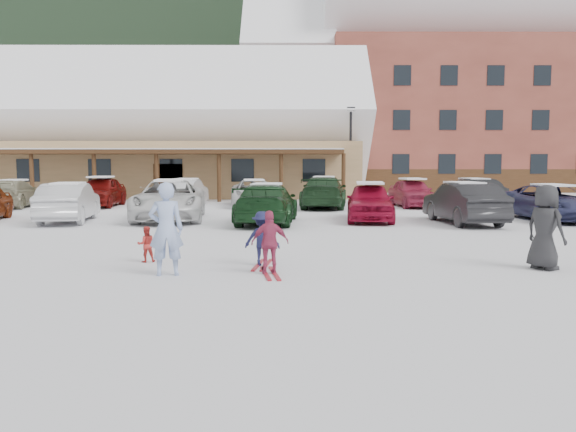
{
  "coord_description": "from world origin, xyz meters",
  "views": [
    {
      "loc": [
        0.24,
        -11.67,
        2.17
      ],
      "look_at": [
        0.3,
        1.0,
        1.0
      ],
      "focal_mm": 35.0,
      "sensor_mm": 36.0,
      "label": 1
    }
  ],
  "objects_px": {
    "parked_car_3": "(267,204)",
    "parked_car_4": "(370,202)",
    "child_magenta": "(270,242)",
    "adult_skier": "(166,229)",
    "parked_car_7": "(13,194)",
    "parked_car_12": "(412,193)",
    "parked_car_9": "(186,192)",
    "parked_car_13": "(474,193)",
    "alpine_hotel": "(446,90)",
    "parked_car_2": "(169,200)",
    "parked_car_1": "(69,203)",
    "parked_car_10": "(254,193)",
    "lamp_post": "(351,147)",
    "child_navy": "(262,239)",
    "parked_car_8": "(101,192)",
    "parked_car_11": "(324,192)",
    "day_lodge": "(154,139)",
    "parked_car_5": "(464,203)",
    "parked_car_6": "(552,203)",
    "bystander_dark": "(545,227)",
    "toddler_red": "(146,244)"
  },
  "relations": [
    {
      "from": "adult_skier",
      "to": "parked_car_7",
      "type": "distance_m",
      "value": 20.82
    },
    {
      "from": "child_magenta",
      "to": "parked_car_7",
      "type": "distance_m",
      "value": 21.9
    },
    {
      "from": "child_magenta",
      "to": "parked_car_5",
      "type": "xyz_separation_m",
      "value": [
        6.84,
        9.51,
        0.12
      ]
    },
    {
      "from": "parked_car_1",
      "to": "parked_car_12",
      "type": "distance_m",
      "value": 16.43
    },
    {
      "from": "adult_skier",
      "to": "parked_car_1",
      "type": "bearing_deg",
      "value": -69.91
    },
    {
      "from": "toddler_red",
      "to": "parked_car_5",
      "type": "bearing_deg",
      "value": -161.05
    },
    {
      "from": "lamp_post",
      "to": "child_navy",
      "type": "bearing_deg",
      "value": -101.12
    },
    {
      "from": "bystander_dark",
      "to": "parked_car_2",
      "type": "height_order",
      "value": "bystander_dark"
    },
    {
      "from": "parked_car_2",
      "to": "parked_car_6",
      "type": "distance_m",
      "value": 14.88
    },
    {
      "from": "lamp_post",
      "to": "parked_car_12",
      "type": "distance_m",
      "value": 7.34
    },
    {
      "from": "alpine_hotel",
      "to": "parked_car_13",
      "type": "xyz_separation_m",
      "value": [
        -4.46,
        -21.25,
        -7.91
      ]
    },
    {
      "from": "adult_skier",
      "to": "parked_car_8",
      "type": "bearing_deg",
      "value": -77.87
    },
    {
      "from": "bystander_dark",
      "to": "parked_car_5",
      "type": "xyz_separation_m",
      "value": [
        1.18,
        9.02,
        -0.13
      ]
    },
    {
      "from": "day_lodge",
      "to": "alpine_hotel",
      "type": "relative_size",
      "value": 0.93
    },
    {
      "from": "parked_car_4",
      "to": "parked_car_7",
      "type": "relative_size",
      "value": 0.9
    },
    {
      "from": "alpine_hotel",
      "to": "parked_car_3",
      "type": "height_order",
      "value": "alpine_hotel"
    },
    {
      "from": "alpine_hotel",
      "to": "parked_car_10",
      "type": "bearing_deg",
      "value": -126.99
    },
    {
      "from": "adult_skier",
      "to": "child_magenta",
      "type": "relative_size",
      "value": 1.45
    },
    {
      "from": "parked_car_9",
      "to": "parked_car_13",
      "type": "bearing_deg",
      "value": -178.72
    },
    {
      "from": "toddler_red",
      "to": "parked_car_7",
      "type": "relative_size",
      "value": 0.17
    },
    {
      "from": "parked_car_2",
      "to": "parked_car_8",
      "type": "bearing_deg",
      "value": 118.87
    },
    {
      "from": "parked_car_1",
      "to": "child_magenta",
      "type": "bearing_deg",
      "value": 118.91
    },
    {
      "from": "toddler_red",
      "to": "parked_car_5",
      "type": "xyz_separation_m",
      "value": [
        9.63,
        8.13,
        0.35
      ]
    },
    {
      "from": "child_navy",
      "to": "parked_car_2",
      "type": "xyz_separation_m",
      "value": [
        -4.03,
        9.93,
        0.2
      ]
    },
    {
      "from": "child_magenta",
      "to": "adult_skier",
      "type": "bearing_deg",
      "value": -5.18
    },
    {
      "from": "parked_car_3",
      "to": "parked_car_4",
      "type": "relative_size",
      "value": 1.16
    },
    {
      "from": "parked_car_1",
      "to": "parked_car_7",
      "type": "bearing_deg",
      "value": -61.04
    },
    {
      "from": "parked_car_1",
      "to": "parked_car_2",
      "type": "height_order",
      "value": "parked_car_2"
    },
    {
      "from": "day_lodge",
      "to": "child_magenta",
      "type": "xyz_separation_m",
      "value": [
        8.94,
        -28.66,
        -3.31
      ]
    },
    {
      "from": "parked_car_11",
      "to": "parked_car_3",
      "type": "bearing_deg",
      "value": 77.5
    },
    {
      "from": "child_navy",
      "to": "parked_car_8",
      "type": "distance_m",
      "value": 19.19
    },
    {
      "from": "parked_car_4",
      "to": "parked_car_13",
      "type": "distance_m",
      "value": 9.39
    },
    {
      "from": "parked_car_3",
      "to": "parked_car_13",
      "type": "xyz_separation_m",
      "value": [
        10.25,
        7.89,
        -0.0
      ]
    },
    {
      "from": "toddler_red",
      "to": "parked_car_9",
      "type": "bearing_deg",
      "value": -104.11
    },
    {
      "from": "parked_car_2",
      "to": "parked_car_13",
      "type": "distance_m",
      "value": 15.55
    },
    {
      "from": "parked_car_10",
      "to": "parked_car_11",
      "type": "relative_size",
      "value": 0.93
    },
    {
      "from": "day_lodge",
      "to": "parked_car_2",
      "type": "xyz_separation_m",
      "value": [
        4.72,
        -17.8,
        -3.16
      ]
    },
    {
      "from": "bystander_dark",
      "to": "parked_car_12",
      "type": "xyz_separation_m",
      "value": [
        1.12,
        17.12,
        -0.15
      ]
    },
    {
      "from": "adult_skier",
      "to": "parked_car_9",
      "type": "distance_m",
      "value": 18.52
    },
    {
      "from": "parked_car_7",
      "to": "parked_car_12",
      "type": "relative_size",
      "value": 1.13
    },
    {
      "from": "parked_car_6",
      "to": "parked_car_7",
      "type": "relative_size",
      "value": 1.04
    },
    {
      "from": "alpine_hotel",
      "to": "parked_car_6",
      "type": "relative_size",
      "value": 6.34
    },
    {
      "from": "alpine_hotel",
      "to": "child_navy",
      "type": "relative_size",
      "value": 26.94
    },
    {
      "from": "bystander_dark",
      "to": "day_lodge",
      "type": "bearing_deg",
      "value": -1.26
    },
    {
      "from": "parked_car_3",
      "to": "parked_car_12",
      "type": "bearing_deg",
      "value": -127.02
    },
    {
      "from": "alpine_hotel",
      "to": "parked_car_2",
      "type": "relative_size",
      "value": 5.59
    },
    {
      "from": "parked_car_12",
      "to": "lamp_post",
      "type": "bearing_deg",
      "value": 106.43
    },
    {
      "from": "bystander_dark",
      "to": "parked_car_9",
      "type": "height_order",
      "value": "bystander_dark"
    },
    {
      "from": "parked_car_10",
      "to": "parked_car_12",
      "type": "xyz_separation_m",
      "value": [
        8.1,
        -0.31,
        0.03
      ]
    },
    {
      "from": "parked_car_5",
      "to": "parked_car_11",
      "type": "xyz_separation_m",
      "value": [
        -4.61,
        7.49,
        0.03
      ]
    }
  ]
}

